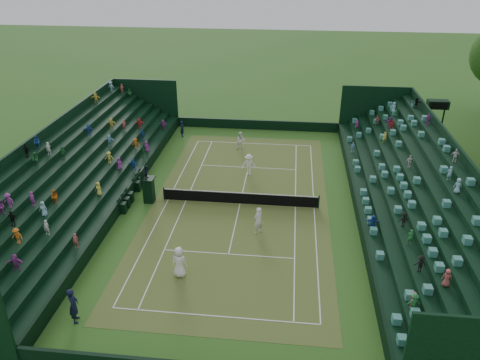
{
  "coord_description": "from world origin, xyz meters",
  "views": [
    {
      "loc": [
        3.4,
        -30.15,
        17.34
      ],
      "look_at": [
        0.0,
        0.0,
        2.0
      ],
      "focal_mm": 35.0,
      "sensor_mm": 36.0,
      "label": 1
    }
  ],
  "objects_px": {
    "umpire_chair": "(148,187)",
    "player_far_east": "(249,165)",
    "player_far_west": "(241,141)",
    "player_near_west": "(179,262)",
    "player_near_east": "(258,220)",
    "tennis_net": "(240,198)"
  },
  "relations": [
    {
      "from": "umpire_chair",
      "to": "player_far_east",
      "type": "height_order",
      "value": "umpire_chair"
    },
    {
      "from": "player_far_west",
      "to": "player_far_east",
      "type": "height_order",
      "value": "player_far_east"
    },
    {
      "from": "player_near_west",
      "to": "player_near_east",
      "type": "distance_m",
      "value": 6.58
    },
    {
      "from": "tennis_net",
      "to": "player_near_west",
      "type": "relative_size",
      "value": 6.01
    },
    {
      "from": "umpire_chair",
      "to": "player_far_east",
      "type": "relative_size",
      "value": 1.6
    },
    {
      "from": "player_near_east",
      "to": "tennis_net",
      "type": "bearing_deg",
      "value": -108.96
    },
    {
      "from": "tennis_net",
      "to": "player_near_east",
      "type": "bearing_deg",
      "value": -66.21
    },
    {
      "from": "player_near_west",
      "to": "player_far_east",
      "type": "relative_size",
      "value": 1.05
    },
    {
      "from": "umpire_chair",
      "to": "player_near_west",
      "type": "bearing_deg",
      "value": -62.99
    },
    {
      "from": "player_near_west",
      "to": "player_far_west",
      "type": "distance_m",
      "value": 19.23
    },
    {
      "from": "umpire_chair",
      "to": "player_far_west",
      "type": "relative_size",
      "value": 1.73
    },
    {
      "from": "umpire_chair",
      "to": "player_far_east",
      "type": "bearing_deg",
      "value": 37.87
    },
    {
      "from": "tennis_net",
      "to": "umpire_chair",
      "type": "bearing_deg",
      "value": -176.54
    },
    {
      "from": "tennis_net",
      "to": "player_far_east",
      "type": "bearing_deg",
      "value": 88.02
    },
    {
      "from": "tennis_net",
      "to": "player_near_east",
      "type": "relative_size",
      "value": 6.07
    },
    {
      "from": "player_near_east",
      "to": "player_far_west",
      "type": "distance_m",
      "value": 14.36
    },
    {
      "from": "tennis_net",
      "to": "player_near_west",
      "type": "xyz_separation_m",
      "value": [
        -2.54,
        -8.8,
        0.45
      ]
    },
    {
      "from": "umpire_chair",
      "to": "player_near_west",
      "type": "distance_m",
      "value": 9.42
    },
    {
      "from": "player_near_east",
      "to": "player_far_west",
      "type": "bearing_deg",
      "value": -121.77
    },
    {
      "from": "umpire_chair",
      "to": "player_near_east",
      "type": "bearing_deg",
      "value": -21.34
    },
    {
      "from": "umpire_chair",
      "to": "player_near_west",
      "type": "xyz_separation_m",
      "value": [
        4.28,
        -8.39,
        -0.29
      ]
    },
    {
      "from": "player_far_west",
      "to": "player_far_east",
      "type": "xyz_separation_m",
      "value": [
        1.27,
        -5.36,
        0.07
      ]
    }
  ]
}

